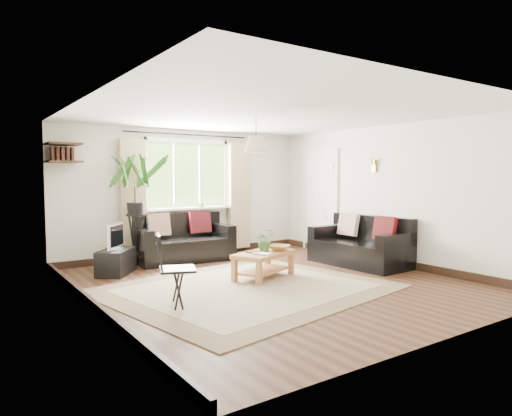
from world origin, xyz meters
TOP-DOWN VIEW (x-y plane):
  - floor at (0.00, 0.00)m, footprint 5.50×5.50m
  - ceiling at (0.00, 0.00)m, footprint 5.50×5.50m
  - wall_back at (0.00, 2.75)m, footprint 5.00×0.02m
  - wall_front at (0.00, -2.75)m, footprint 5.00×0.02m
  - wall_left at (-2.50, 0.00)m, footprint 0.02×5.50m
  - wall_right at (2.50, 0.00)m, footprint 0.02×5.50m
  - rug at (-0.48, -0.10)m, footprint 3.99×3.59m
  - window at (0.00, 2.71)m, footprint 2.50×0.16m
  - door at (2.47, 1.70)m, footprint 0.06×0.96m
  - corner_shelf at (-2.25, 2.50)m, footprint 0.50×0.50m
  - pendant_lamp at (0.00, 0.40)m, footprint 0.36×0.36m
  - wall_sconce at (2.43, 0.30)m, footprint 0.12×0.12m
  - sofa_back at (-0.30, 2.26)m, footprint 1.75×0.94m
  - sofa_right at (2.02, 0.21)m, footprint 1.72×0.91m
  - coffee_table at (0.05, 0.27)m, footprint 1.10×0.84m
  - table_plant at (0.12, 0.35)m, footprint 0.33×0.29m
  - bowl at (0.35, 0.29)m, footprint 0.43×0.43m
  - book_a at (-0.15, 0.10)m, footprint 0.26×0.29m
  - book_b at (-0.17, 0.30)m, footprint 0.21×0.26m
  - tv_stand at (-1.66, 1.83)m, footprint 0.77×0.82m
  - tv at (-1.66, 1.83)m, footprint 0.49×0.55m
  - palm_stand at (-1.16, 2.32)m, footprint 0.79×0.79m
  - folding_chair at (-1.62, -0.35)m, footprint 0.57×0.57m
  - sill_plant at (0.25, 2.63)m, footprint 0.14×0.10m

SIDE VIEW (x-z plane):
  - floor at x=0.00m, z-range 0.00..0.00m
  - rug at x=-0.48m, z-range 0.00..0.02m
  - tv_stand at x=-1.66m, z-range 0.00..0.39m
  - coffee_table at x=0.05m, z-range 0.00..0.40m
  - sofa_right at x=2.02m, z-range 0.00..0.80m
  - sofa_back at x=-0.30m, z-range 0.00..0.81m
  - book_a at x=-0.15m, z-range 0.40..0.42m
  - book_b at x=-0.17m, z-range 0.40..0.42m
  - folding_chair at x=-1.62m, z-range 0.00..0.85m
  - bowl at x=0.35m, z-range 0.40..0.48m
  - table_plant at x=0.12m, z-range 0.40..0.73m
  - tv at x=-1.66m, z-range 0.39..0.81m
  - palm_stand at x=-1.16m, z-range 0.00..1.90m
  - door at x=2.47m, z-range -0.03..2.03m
  - sill_plant at x=0.25m, z-range 0.93..1.20m
  - wall_back at x=0.00m, z-range 0.00..2.40m
  - wall_front at x=0.00m, z-range 0.00..2.40m
  - wall_left at x=-2.50m, z-range 0.00..2.40m
  - wall_right at x=2.50m, z-range 0.00..2.40m
  - window at x=0.00m, z-range 0.47..2.63m
  - wall_sconce at x=2.43m, z-range 1.60..1.88m
  - corner_shelf at x=-2.25m, z-range 1.72..2.06m
  - pendant_lamp at x=0.00m, z-range 1.78..2.32m
  - ceiling at x=0.00m, z-range 2.40..2.40m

